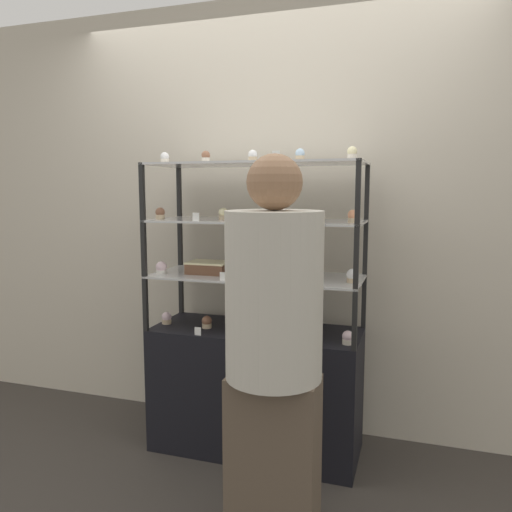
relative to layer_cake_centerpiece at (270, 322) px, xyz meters
The scene contains 30 objects.
ground_plane 0.76m from the layer_cake_centerpiece, behind, with size 20.00×20.00×0.00m, color #38332D.
back_wall 0.67m from the layer_cake_centerpiece, 102.26° to the left, with size 8.00×0.05×2.60m.
display_base 0.41m from the layer_cake_centerpiece, behind, with size 1.16×0.46×0.70m.
display_riser_lower 0.25m from the layer_cake_centerpiece, behind, with size 1.16×0.46×0.31m.
display_riser_middle 0.55m from the layer_cake_centerpiece, behind, with size 1.16×0.46×0.31m.
display_riser_upper 0.85m from the layer_cake_centerpiece, behind, with size 1.16×0.46×0.31m.
layer_cake_centerpiece is the anchor object (origin of this frame).
sheet_cake_frosted 0.46m from the layer_cake_centerpiece, behind, with size 0.23×0.17×0.07m.
cupcake_0 0.61m from the layer_cake_centerpiece, behind, with size 0.06×0.06×0.07m.
cupcake_1 0.36m from the layer_cake_centerpiece, behind, with size 0.06×0.06×0.07m.
cupcake_2 0.19m from the layer_cake_centerpiece, 15.73° to the right, with size 0.06×0.06×0.07m.
cupcake_3 0.46m from the layer_cake_centerpiece, 14.33° to the right, with size 0.06×0.06×0.07m.
price_tag_0 0.40m from the layer_cake_centerpiece, 149.45° to the right, with size 0.04×0.00×0.04m.
cupcake_4 0.68m from the layer_cake_centerpiece, 169.48° to the right, with size 0.06×0.06×0.07m.
cupcake_5 0.31m from the layer_cake_centerpiece, 127.28° to the right, with size 0.06×0.06×0.07m.
cupcake_6 0.33m from the layer_cake_centerpiece, 12.34° to the right, with size 0.06×0.06×0.07m.
cupcake_7 0.54m from the layer_cake_centerpiece, ahead, with size 0.06×0.06×0.07m.
price_tag_1 0.39m from the layer_cake_centerpiece, 133.91° to the right, with size 0.04×0.00×0.04m.
cupcake_8 0.85m from the layer_cake_centerpiece, behind, with size 0.05×0.05×0.06m.
cupcake_9 0.64m from the layer_cake_centerpiece, behind, with size 0.05×0.05×0.06m.
cupcake_10 0.60m from the layer_cake_centerpiece, 43.94° to the right, with size 0.05×0.05×0.06m.
cupcake_11 0.75m from the layer_cake_centerpiece, 11.03° to the right, with size 0.05×0.05×0.06m.
price_tag_2 0.70m from the layer_cake_centerpiece, 149.51° to the right, with size 0.04×0.00×0.04m.
cupcake_12 1.08m from the layer_cake_centerpiece, behind, with size 0.05×0.05×0.06m.
cupcake_13 0.96m from the layer_cake_centerpiece, 169.35° to the right, with size 0.05×0.05×0.06m.
cupcake_14 0.90m from the layer_cake_centerpiece, 150.96° to the right, with size 0.05×0.05×0.06m.
cupcake_15 0.91m from the layer_cake_centerpiece, 18.11° to the right, with size 0.05×0.05×0.06m.
cupcake_16 1.00m from the layer_cake_centerpiece, 13.05° to the right, with size 0.05×0.05×0.06m.
price_tag_3 0.91m from the layer_cake_centerpiece, 66.95° to the right, with size 0.04×0.00×0.04m.
customer_figure 0.81m from the layer_cake_centerpiece, 72.71° to the right, with size 0.38×0.38×1.61m.
Camera 1 is at (0.83, -2.58, 1.47)m, focal length 35.00 mm.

